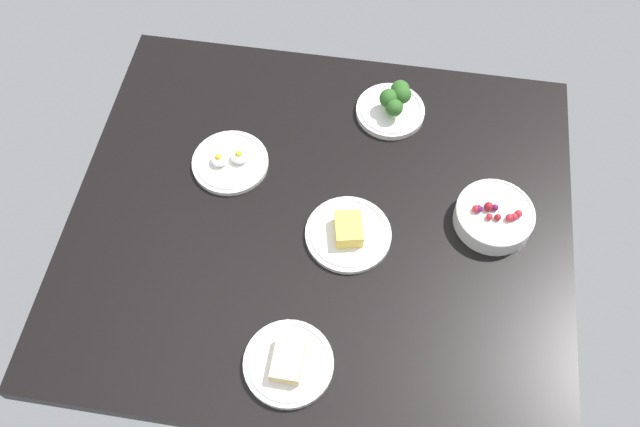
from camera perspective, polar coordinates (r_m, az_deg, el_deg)
dining_table at (r=157.17cm, az=-0.00°, el=-0.74°), size 116.20×101.12×4.00cm
plate_cheese at (r=152.13cm, az=2.43°, el=-1.66°), size 19.76×19.76×5.05cm
plate_eggs at (r=164.22cm, az=-7.67°, el=4.42°), size 18.62×18.62×4.42cm
bowl_berries at (r=157.76cm, az=14.61°, el=-0.22°), size 18.05×18.05×6.48cm
plate_broccoli at (r=172.09cm, az=6.23°, el=9.17°), size 17.51×17.51×8.46cm
plate_sandwich at (r=139.95cm, az=-2.71°, el=-12.59°), size 18.66×18.66×4.77cm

